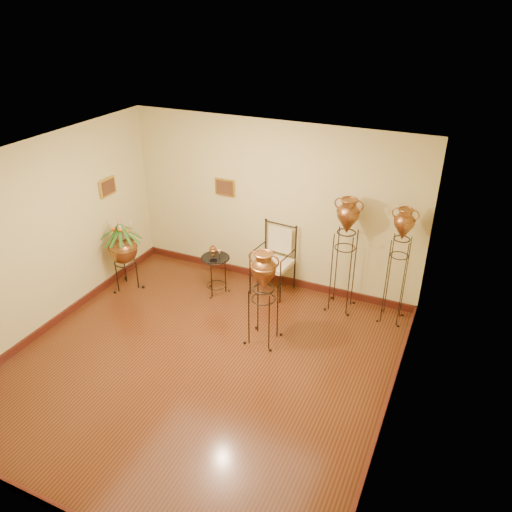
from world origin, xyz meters
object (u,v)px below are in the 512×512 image
at_px(amphora_tall, 398,265).
at_px(armchair, 273,261).
at_px(amphora_mid, 344,255).
at_px(side_table, 216,274).
at_px(planter_urn, 123,247).

bearing_deg(amphora_tall, armchair, 180.00).
distance_m(amphora_mid, armchair, 1.23).
height_order(amphora_mid, side_table, amphora_mid).
height_order(amphora_mid, armchair, amphora_mid).
distance_m(amphora_tall, amphora_mid, 0.81).
relative_size(amphora_tall, armchair, 1.61).
distance_m(amphora_tall, planter_urn, 4.40).
distance_m(planter_urn, armchair, 2.49).
bearing_deg(armchair, planter_urn, -152.96).
xyz_separation_m(amphora_tall, side_table, (-2.82, -0.43, -0.60)).
bearing_deg(amphora_tall, planter_urn, -168.15).
distance_m(armchair, side_table, 0.97).
relative_size(amphora_tall, side_table, 2.20).
relative_size(planter_urn, armchair, 1.20).
xyz_separation_m(amphora_tall, amphora_mid, (-0.81, 0.00, -0.00)).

